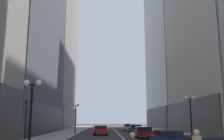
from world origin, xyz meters
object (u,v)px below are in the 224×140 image
object	(u,v)px
street_lamp_left_near	(32,100)
car_blue	(135,128)
car_red	(101,130)
car_navy	(167,138)
car_maroon	(143,132)
street_lamp_right_mid	(190,108)
street_lamp_left_far	(76,112)
car_silver	(128,127)

from	to	relation	value
street_lamp_left_near	car_blue	bearing A→B (deg)	71.79
car_red	street_lamp_left_near	bearing A→B (deg)	-99.50
car_navy	car_red	size ratio (longest dim) A/B	1.15
car_navy	car_red	world-z (taller)	same
car_red	car_maroon	bearing A→B (deg)	-53.12
car_blue	street_lamp_right_mid	size ratio (longest dim) A/B	0.93
car_blue	street_lamp_left_far	world-z (taller)	street_lamp_left_far
street_lamp_left_far	street_lamp_right_mid	distance (m)	18.07
car_silver	street_lamp_left_near	xyz separation A→B (m)	(-8.88, -35.48, 2.54)
car_maroon	street_lamp_left_near	bearing A→B (deg)	-119.67
car_red	car_blue	world-z (taller)	same
car_red	car_silver	xyz separation A→B (m)	(5.17, 13.30, -0.00)
street_lamp_left_near	street_lamp_left_far	size ratio (longest dim) A/B	1.00
car_navy	car_blue	world-z (taller)	same
street_lamp_right_mid	car_red	bearing A→B (deg)	127.57
car_navy	street_lamp_left_near	xyz separation A→B (m)	(-9.10, -5.09, 2.54)
car_navy	street_lamp_left_near	size ratio (longest dim) A/B	1.09
car_silver	street_lamp_left_far	world-z (taller)	street_lamp_left_far
car_maroon	street_lamp_right_mid	size ratio (longest dim) A/B	0.93
car_silver	car_navy	bearing A→B (deg)	-89.59
car_blue	street_lamp_left_far	xyz separation A→B (m)	(-9.40, -5.47, 2.54)
car_navy	car_maroon	world-z (taller)	same
street_lamp_right_mid	street_lamp_left_far	bearing A→B (deg)	135.11
car_red	car_navy	bearing A→B (deg)	-72.51
car_maroon	street_lamp_left_near	world-z (taller)	street_lamp_left_near
car_maroon	car_blue	xyz separation A→B (m)	(0.62, 13.17, 0.00)
car_maroon	street_lamp_right_mid	bearing A→B (deg)	-51.52
car_blue	street_lamp_left_near	distance (m)	30.21
street_lamp_left_far	street_lamp_right_mid	bearing A→B (deg)	-44.89
street_lamp_left_far	car_maroon	bearing A→B (deg)	-41.24
car_navy	street_lamp_left_far	size ratio (longest dim) A/B	1.09
car_blue	street_lamp_left_near	world-z (taller)	street_lamp_left_near
car_blue	street_lamp_left_far	distance (m)	11.17
car_silver	street_lamp_left_far	bearing A→B (deg)	-125.70
car_blue	car_silver	size ratio (longest dim) A/B	0.99
car_red	car_silver	distance (m)	14.27
street_lamp_left_far	street_lamp_right_mid	world-z (taller)	same
street_lamp_left_near	street_lamp_left_far	distance (m)	23.12
car_blue	street_lamp_right_mid	bearing A→B (deg)	-79.44
car_navy	street_lamp_left_far	bearing A→B (deg)	116.78
car_silver	street_lamp_left_near	bearing A→B (deg)	-104.05
car_red	car_silver	world-z (taller)	same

